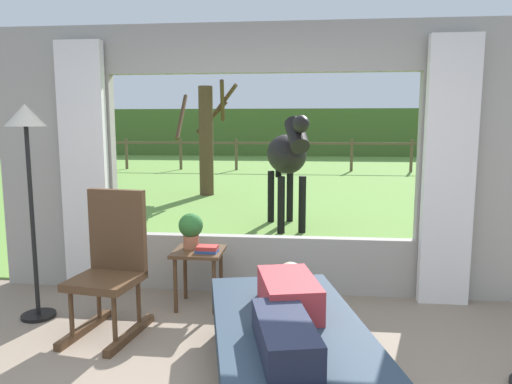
% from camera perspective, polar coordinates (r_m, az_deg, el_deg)
% --- Properties ---
extents(back_wall_with_window, '(5.20, 0.12, 2.55)m').
position_cam_1_polar(back_wall_with_window, '(4.54, 0.60, 3.31)').
color(back_wall_with_window, '#9E998E').
rests_on(back_wall_with_window, ground_plane).
extents(curtain_panel_left, '(0.44, 0.10, 2.40)m').
position_cam_1_polar(curtain_panel_left, '(4.87, -19.81, 2.57)').
color(curtain_panel_left, silver).
rests_on(curtain_panel_left, ground_plane).
extents(curtain_panel_right, '(0.44, 0.10, 2.40)m').
position_cam_1_polar(curtain_panel_right, '(4.57, 22.06, 2.12)').
color(curtain_panel_right, silver).
rests_on(curtain_panel_right, ground_plane).
extents(outdoor_pasture_lawn, '(36.00, 21.68, 0.02)m').
position_cam_1_polar(outdoor_pasture_lawn, '(15.50, 4.33, 2.10)').
color(outdoor_pasture_lawn, olive).
rests_on(outdoor_pasture_lawn, ground_plane).
extents(distant_hill_ridge, '(36.00, 2.00, 2.40)m').
position_cam_1_polar(distant_hill_ridge, '(25.25, 5.00, 7.12)').
color(distant_hill_ridge, '#4A692D').
rests_on(distant_hill_ridge, ground_plane).
extents(recliner_sofa, '(1.25, 1.86, 0.42)m').
position_cam_1_polar(recliner_sofa, '(3.18, 3.77, -18.23)').
color(recliner_sofa, black).
rests_on(recliner_sofa, ground_plane).
extents(reclining_person, '(0.46, 1.43, 0.22)m').
position_cam_1_polar(reclining_person, '(3.02, 3.79, -13.47)').
color(reclining_person, '#B23338').
rests_on(reclining_person, recliner_sofa).
extents(rocking_chair, '(0.56, 0.74, 1.12)m').
position_cam_1_polar(rocking_chair, '(3.94, -16.89, -8.22)').
color(rocking_chair, '#4C331E').
rests_on(rocking_chair, ground_plane).
extents(side_table, '(0.44, 0.44, 0.52)m').
position_cam_1_polar(side_table, '(4.33, -6.87, -8.11)').
color(side_table, '#4C331E').
rests_on(side_table, ground_plane).
extents(potted_plant, '(0.22, 0.22, 0.32)m').
position_cam_1_polar(potted_plant, '(4.33, -7.79, -4.32)').
color(potted_plant, '#9E6042').
rests_on(potted_plant, side_table).
extents(book_stack, '(0.20, 0.14, 0.06)m').
position_cam_1_polar(book_stack, '(4.22, -5.85, -6.80)').
color(book_stack, '#23478C').
rests_on(book_stack, side_table).
extents(floor_lamp_left, '(0.32, 0.32, 1.79)m').
position_cam_1_polar(floor_lamp_left, '(4.30, -25.67, 4.87)').
color(floor_lamp_left, black).
rests_on(floor_lamp_left, ground_plane).
extents(horse, '(0.85, 1.82, 1.73)m').
position_cam_1_polar(horse, '(7.33, 3.77, 4.39)').
color(horse, black).
rests_on(horse, outdoor_pasture_lawn).
extents(pasture_tree, '(1.38, 1.42, 2.57)m').
position_cam_1_polar(pasture_tree, '(10.91, -5.97, 6.56)').
color(pasture_tree, '#4C3823').
rests_on(pasture_tree, outdoor_pasture_lawn).
extents(pasture_fence_line, '(16.10, 0.10, 1.10)m').
position_cam_1_polar(pasture_fence_line, '(16.64, 4.48, 5.05)').
color(pasture_fence_line, brown).
rests_on(pasture_fence_line, outdoor_pasture_lawn).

